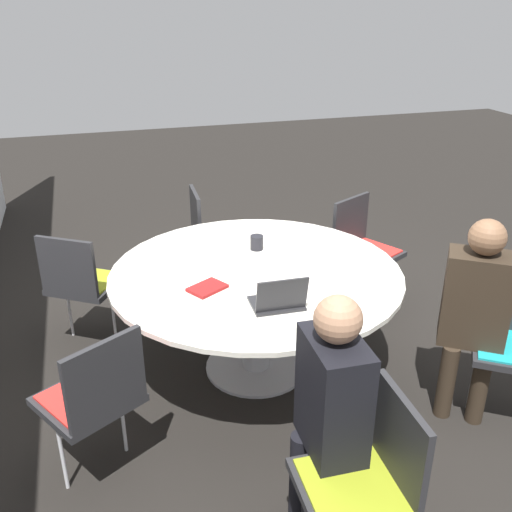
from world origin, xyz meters
name	(u,v)px	position (x,y,z in m)	size (l,w,h in m)	color
ground_plane	(256,367)	(0.00, 0.00, 0.00)	(16.00, 16.00, 0.00)	black
conference_table	(256,288)	(0.00, 0.00, 0.61)	(1.83, 1.83, 0.73)	#B7B7BC
chair_0	(367,474)	(-1.54, 0.00, 0.53)	(0.46, 0.44, 0.87)	#262628
chair_2	(362,243)	(0.63, -1.07, 0.53)	(0.58, 0.58, 0.87)	#262628
chair_3	(212,230)	(1.24, 0.00, 0.53)	(0.46, 0.44, 0.87)	#262628
chair_4	(81,279)	(0.63, 1.07, 0.53)	(0.59, 0.60, 0.87)	#262628
chair_5	(94,393)	(-0.68, 1.04, 0.53)	(0.58, 0.59, 0.87)	#262628
person_0	(329,402)	(-1.30, 0.07, 0.72)	(0.37, 0.27, 1.22)	black
person_1	(475,305)	(-0.76, -1.05, 0.72)	(0.39, 0.42, 1.22)	#2D2319
laptop	(279,300)	(-0.49, 0.02, 0.78)	(0.25, 0.29, 0.21)	#232326
spiral_notebook	(207,288)	(-0.16, 0.35, 0.74)	(0.24, 0.26, 0.02)	maroon
coffee_cup	(257,243)	(0.32, -0.10, 0.78)	(0.09, 0.09, 0.10)	black
handbag	(176,273)	(1.33, 0.31, 0.14)	(0.36, 0.16, 0.28)	#513319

